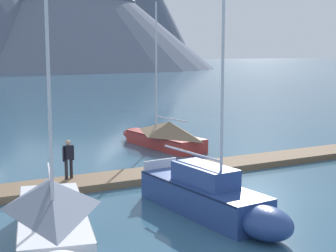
{
  "coord_description": "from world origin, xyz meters",
  "views": [
    {
      "loc": [
        -11.34,
        -16.63,
        5.69
      ],
      "look_at": [
        0.0,
        6.0,
        2.0
      ],
      "focal_mm": 54.44,
      "sensor_mm": 36.0,
      "label": 1
    }
  ],
  "objects_px": {
    "person_on_dock": "(68,157)",
    "sailboat_mid_dock_port": "(163,134)",
    "sailboat_second_berth": "(212,198)",
    "sailboat_nearest_berth": "(53,219)"
  },
  "relations": [
    {
      "from": "sailboat_mid_dock_port",
      "to": "person_on_dock",
      "type": "relative_size",
      "value": 5.11
    },
    {
      "from": "sailboat_second_berth",
      "to": "sailboat_mid_dock_port",
      "type": "distance_m",
      "value": 13.37
    },
    {
      "from": "sailboat_second_berth",
      "to": "person_on_dock",
      "type": "xyz_separation_m",
      "value": [
        -3.28,
        6.38,
        0.57
      ]
    },
    {
      "from": "sailboat_mid_dock_port",
      "to": "person_on_dock",
      "type": "height_order",
      "value": "sailboat_mid_dock_port"
    },
    {
      "from": "sailboat_nearest_berth",
      "to": "sailboat_mid_dock_port",
      "type": "xyz_separation_m",
      "value": [
        9.91,
        12.93,
        -0.1
      ]
    },
    {
      "from": "person_on_dock",
      "to": "sailboat_mid_dock_port",
      "type": "bearing_deg",
      "value": 39.69
    },
    {
      "from": "sailboat_second_berth",
      "to": "sailboat_mid_dock_port",
      "type": "bearing_deg",
      "value": 71.28
    },
    {
      "from": "person_on_dock",
      "to": "sailboat_nearest_berth",
      "type": "bearing_deg",
      "value": -109.39
    },
    {
      "from": "sailboat_nearest_berth",
      "to": "sailboat_mid_dock_port",
      "type": "relative_size",
      "value": 1.08
    },
    {
      "from": "sailboat_nearest_berth",
      "to": "sailboat_mid_dock_port",
      "type": "bearing_deg",
      "value": 52.53
    }
  ]
}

